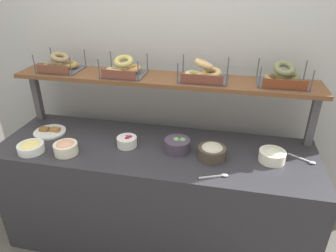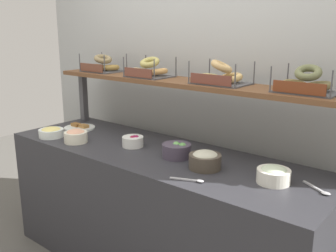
{
  "view_description": "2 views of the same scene",
  "coord_description": "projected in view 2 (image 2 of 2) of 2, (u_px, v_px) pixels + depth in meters",
  "views": [
    {
      "loc": [
        0.47,
        -1.76,
        1.96
      ],
      "look_at": [
        0.08,
        0.06,
        1.0
      ],
      "focal_mm": 32.42,
      "sensor_mm": 36.0,
      "label": 1
    },
    {
      "loc": [
        1.52,
        -1.74,
        1.62
      ],
      "look_at": [
        0.02,
        0.08,
        1.01
      ],
      "focal_mm": 40.75,
      "sensor_mm": 36.0,
      "label": 2
    }
  ],
  "objects": [
    {
      "name": "back_wall",
      "position": [
        206.0,
        87.0,
        2.75
      ],
      "size": [
        3.43,
        0.06,
        2.4
      ],
      "primitive_type": "cube",
      "color": "#B0B4B3",
      "rests_on": "ground_plane"
    },
    {
      "name": "deli_counter",
      "position": [
        157.0,
        213.0,
        2.53
      ],
      "size": [
        2.23,
        0.7,
        0.85
      ],
      "primitive_type": "cube",
      "color": "#2D2D33",
      "rests_on": "ground_plane"
    },
    {
      "name": "shelf_riser_left",
      "position": [
        84.0,
        97.0,
        3.22
      ],
      "size": [
        0.05,
        0.05,
        0.4
      ],
      "primitive_type": "cube",
      "color": "#4C4C51",
      "rests_on": "deli_counter"
    },
    {
      "name": "upper_shelf",
      "position": [
        183.0,
        82.0,
        2.52
      ],
      "size": [
        2.19,
        0.32,
        0.03
      ],
      "primitive_type": "cube",
      "color": "brown",
      "rests_on": "shelf_riser_left"
    },
    {
      "name": "bowl_scallion_spread",
      "position": [
        274.0,
        174.0,
        1.93
      ],
      "size": [
        0.17,
        0.17,
        0.09
      ],
      "color": "white",
      "rests_on": "deli_counter"
    },
    {
      "name": "bowl_egg_salad",
      "position": [
        51.0,
        132.0,
        2.75
      ],
      "size": [
        0.18,
        0.18,
        0.07
      ],
      "color": "white",
      "rests_on": "deli_counter"
    },
    {
      "name": "bowl_tuna_salad",
      "position": [
        205.0,
        160.0,
        2.13
      ],
      "size": [
        0.18,
        0.18,
        0.1
      ],
      "color": "#473E33",
      "rests_on": "deli_counter"
    },
    {
      "name": "bowl_veggie_mix",
      "position": [
        177.0,
        150.0,
        2.32
      ],
      "size": [
        0.18,
        0.18,
        0.1
      ],
      "color": "#463D4D",
      "rests_on": "deli_counter"
    },
    {
      "name": "bowl_lox_spread",
      "position": [
        76.0,
        136.0,
        2.62
      ],
      "size": [
        0.16,
        0.16,
        0.09
      ],
      "color": "white",
      "rests_on": "deli_counter"
    },
    {
      "name": "bowl_beet_salad",
      "position": [
        133.0,
        141.0,
        2.53
      ],
      "size": [
        0.14,
        0.14,
        0.08
      ],
      "color": "white",
      "rests_on": "deli_counter"
    },
    {
      "name": "serving_plate_white",
      "position": [
        80.0,
        128.0,
        2.97
      ],
      "size": [
        0.24,
        0.24,
        0.04
      ],
      "color": "white",
      "rests_on": "deli_counter"
    },
    {
      "name": "serving_spoon_near_plate",
      "position": [
        192.0,
        180.0,
        1.96
      ],
      "size": [
        0.17,
        0.08,
        0.01
      ],
      "color": "#B7B7BC",
      "rests_on": "deli_counter"
    },
    {
      "name": "serving_spoon_by_edge",
      "position": [
        320.0,
        190.0,
        1.84
      ],
      "size": [
        0.16,
        0.11,
        0.01
      ],
      "color": "#B7B7BC",
      "rests_on": "deli_counter"
    },
    {
      "name": "bagel_basket_everything",
      "position": [
        103.0,
        66.0,
        3.0
      ],
      "size": [
        0.3,
        0.25,
        0.14
      ],
      "color": "#4C4C51",
      "rests_on": "upper_shelf"
    },
    {
      "name": "bagel_basket_sesame",
      "position": [
        149.0,
        70.0,
        2.67
      ],
      "size": [
        0.3,
        0.25,
        0.14
      ],
      "color": "#4C4C51",
      "rests_on": "upper_shelf"
    },
    {
      "name": "bagel_basket_plain",
      "position": [
        221.0,
        76.0,
        2.33
      ],
      "size": [
        0.33,
        0.25,
        0.15
      ],
      "color": "#4C4C51",
      "rests_on": "upper_shelf"
    },
    {
      "name": "bagel_basket_poppy",
      "position": [
        307.0,
        84.0,
        2.02
      ],
      "size": [
        0.32,
        0.25,
        0.15
      ],
      "color": "#4C4C51",
      "rests_on": "upper_shelf"
    }
  ]
}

